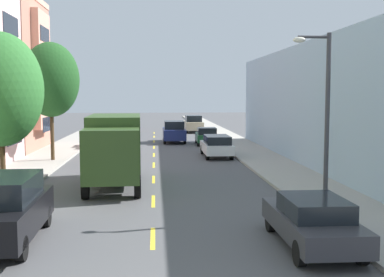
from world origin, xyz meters
name	(u,v)px	position (x,y,z in m)	size (l,w,h in m)	color
ground_plane	(154,150)	(0.00, 30.00, 0.00)	(160.00, 160.00, 0.00)	#4C4C4F
sidewalk_left	(55,153)	(-7.10, 28.00, 0.07)	(3.20, 120.00, 0.14)	#A39E93
sidewalk_right	(250,151)	(7.10, 28.00, 0.07)	(3.20, 120.00, 0.14)	#A39E93
lane_centerline_dashes	(154,160)	(0.00, 24.50, 0.00)	(0.14, 47.20, 0.01)	yellow
street_tree_second	(0,90)	(-6.40, 13.86, 4.47)	(3.57, 3.57, 6.75)	#47331E
street_tree_third	(51,80)	(-6.40, 23.85, 5.19)	(3.54, 3.54, 7.40)	#47331E
street_lamp	(323,108)	(5.94, 9.37, 3.79)	(1.35, 0.28, 6.24)	#38383D
delivery_box_truck	(114,146)	(-1.81, 15.49, 1.86)	(2.63, 7.17, 3.27)	#2D471E
parked_hatchback_sky	(113,127)	(-4.48, 45.30, 0.76)	(1.85, 4.04, 1.50)	#7A9EC6
parked_suv_red	(118,122)	(-4.36, 51.09, 0.99)	(2.06, 4.84, 1.93)	#AD1E1E
parked_sedan_silver	(102,138)	(-4.22, 32.09, 0.75)	(1.85, 4.52, 1.43)	#B2B5BA
parked_sedan_charcoal	(312,221)	(4.45, 5.84, 0.75)	(1.82, 4.51, 1.43)	#333338
parked_wagon_white	(217,145)	(4.30, 25.50, 0.80)	(1.84, 4.71, 1.50)	silver
parked_suv_black	(4,209)	(-4.25, 6.88, 0.99)	(2.09, 4.85, 1.93)	black
parked_hatchback_forest	(207,136)	(4.48, 33.61, 0.76)	(1.85, 4.05, 1.50)	#194C28
parked_suv_champagne	(193,124)	(4.48, 47.77, 0.99)	(2.01, 4.82, 1.93)	tan
moving_navy_sedan	(174,131)	(1.80, 36.06, 0.99)	(1.95, 4.80, 1.93)	navy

